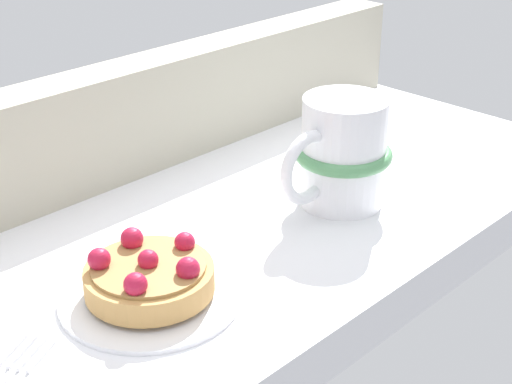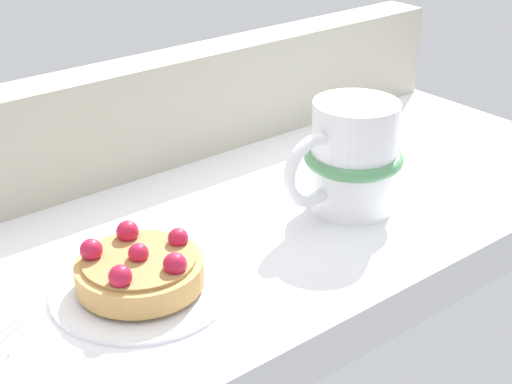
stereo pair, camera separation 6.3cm
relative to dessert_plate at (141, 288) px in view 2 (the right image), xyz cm
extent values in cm
cube|color=white|center=(7.90, 4.82, -2.50)|extent=(88.15, 34.24, 4.28)
cube|color=#B2AD99|center=(7.90, 19.47, 5.02)|extent=(86.39, 4.94, 10.77)
cylinder|color=white|center=(0.00, 0.00, 0.03)|extent=(13.65, 13.65, 0.78)
cylinder|color=white|center=(0.00, 0.00, -0.17)|extent=(7.51, 7.51, 0.39)
cylinder|color=tan|center=(0.00, 0.00, 1.36)|extent=(9.60, 9.60, 1.89)
cylinder|color=#A37942|center=(0.00, 0.00, 2.46)|extent=(8.45, 8.45, 0.30)
sphere|color=#B71938|center=(0.00, 0.00, 3.00)|extent=(1.54, 1.54, 1.54)
sphere|color=#B71938|center=(3.57, 0.07, 2.97)|extent=(1.59, 1.59, 1.59)
sphere|color=#B71938|center=(0.98, 3.18, 3.09)|extent=(1.76, 1.76, 1.76)
sphere|color=#B71938|center=(-2.57, 2.40, 3.15)|extent=(1.70, 1.70, 1.70)
sphere|color=#B71938|center=(-2.71, -2.05, 3.10)|extent=(1.69, 1.69, 1.69)
sphere|color=#B71938|center=(1.23, -2.97, 2.98)|extent=(1.75, 1.75, 1.75)
cylinder|color=white|center=(22.21, -0.15, 4.67)|extent=(7.63, 7.63, 10.07)
torus|color=#569960|center=(22.21, -0.15, 4.49)|extent=(8.87, 8.87, 1.20)
torus|color=white|center=(17.41, -0.15, 4.67)|extent=(6.70, 1.06, 6.70)
cube|color=silver|center=(-9.45, -0.28, -0.07)|extent=(3.21, 1.84, 0.60)
cube|color=silver|center=(-9.79, 0.37, -0.07)|extent=(3.21, 1.84, 0.60)
cube|color=silver|center=(-10.13, 1.02, -0.07)|extent=(3.21, 1.84, 0.60)
camera|label=1|loc=(-28.99, -39.41, 32.60)|focal=54.68mm
camera|label=2|loc=(-24.36, -43.63, 32.60)|focal=54.68mm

